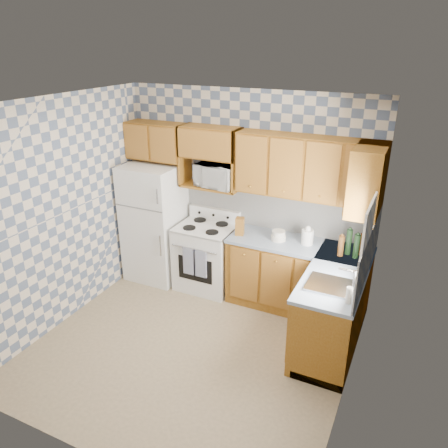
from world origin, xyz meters
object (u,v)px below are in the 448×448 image
(stove_body, at_px, (206,257))
(microwave, at_px, (217,175))
(refrigerator, at_px, (155,222))
(electric_kettle, at_px, (307,237))

(stove_body, height_order, microwave, microwave)
(refrigerator, height_order, microwave, microwave)
(refrigerator, distance_m, microwave, 1.19)
(stove_body, relative_size, microwave, 1.66)
(stove_body, xyz_separation_m, electric_kettle, (1.38, 0.05, 0.56))
(microwave, bearing_deg, refrigerator, -161.82)
(refrigerator, bearing_deg, stove_body, 1.78)
(stove_body, relative_size, electric_kettle, 4.81)
(stove_body, xyz_separation_m, microwave, (0.09, 0.17, 1.15))
(microwave, bearing_deg, stove_body, -112.70)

